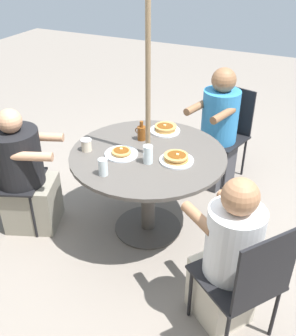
{
  "coord_description": "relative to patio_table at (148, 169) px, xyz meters",
  "views": [
    {
      "loc": [
        -1.12,
        2.4,
        2.23
      ],
      "look_at": [
        0.0,
        0.0,
        0.61
      ],
      "focal_mm": 42.0,
      "sensor_mm": 36.0,
      "label": 1
    }
  ],
  "objects": [
    {
      "name": "umbrella_pole",
      "position": [
        0.0,
        0.0,
        0.45
      ],
      "size": [
        0.04,
        0.04,
        2.11
      ],
      "primitive_type": "cylinder",
      "color": "#846B4C",
      "rests_on": "ground"
    },
    {
      "name": "drinking_glass_a",
      "position": [
        0.15,
        0.41,
        0.2
      ],
      "size": [
        0.07,
        0.07,
        0.13
      ],
      "primitive_type": "cylinder",
      "color": "silver",
      "rests_on": "patio_table"
    },
    {
      "name": "drinking_glass_b",
      "position": [
        -0.06,
        0.13,
        0.21
      ],
      "size": [
        0.07,
        0.07,
        0.14
      ],
      "primitive_type": "cylinder",
      "color": "silver",
      "rests_on": "patio_table"
    },
    {
      "name": "ground_plane",
      "position": [
        0.0,
        0.0,
        -0.6
      ],
      "size": [
        12.0,
        12.0,
        0.0
      ],
      "primitive_type": "plane",
      "color": "gray"
    },
    {
      "name": "pancake_plate_a",
      "position": [
        -0.24,
        0.02,
        0.16
      ],
      "size": [
        0.26,
        0.26,
        0.07
      ],
      "color": "white",
      "rests_on": "patio_table"
    },
    {
      "name": "diner_south",
      "position": [
        -0.28,
        -0.99,
        -0.07
      ],
      "size": [
        0.46,
        0.57,
        1.17
      ],
      "rotation": [
        0.0,
        0.0,
        -0.27
      ],
      "color": "#3D3D42",
      "rests_on": "ground"
    },
    {
      "name": "syrup_bottle",
      "position": [
        0.15,
        -0.19,
        0.2
      ],
      "size": [
        0.09,
        0.07,
        0.16
      ],
      "color": "brown",
      "rests_on": "patio_table"
    },
    {
      "name": "patio_chair_east",
      "position": [
        -0.97,
        0.72,
        -0.09
      ],
      "size": [
        0.61,
        0.61,
        0.91
      ],
      "rotation": [
        0.0,
        0.0,
        -2.21
      ],
      "color": "black",
      "rests_on": "ground"
    },
    {
      "name": "diner_east",
      "position": [
        -0.82,
        0.62,
        -0.1
      ],
      "size": [
        0.55,
        0.52,
        1.1
      ],
      "rotation": [
        0.0,
        0.0,
        -2.21
      ],
      "color": "beige",
      "rests_on": "ground"
    },
    {
      "name": "pancake_plate_b",
      "position": [
        0.17,
        0.11,
        0.16
      ],
      "size": [
        0.26,
        0.26,
        0.05
      ],
      "color": "white",
      "rests_on": "patio_table"
    },
    {
      "name": "pancake_plate_c",
      "position": [
        0.03,
        -0.41,
        0.16
      ],
      "size": [
        0.26,
        0.26,
        0.06
      ],
      "color": "white",
      "rests_on": "patio_table"
    },
    {
      "name": "patio_chair_north",
      "position": [
        1.13,
        0.43,
        -0.09
      ],
      "size": [
        0.57,
        0.57,
        0.91
      ],
      "rotation": [
        0.0,
        0.0,
        -4.34
      ],
      "color": "black",
      "rests_on": "ground"
    },
    {
      "name": "coffee_cup",
      "position": [
        0.45,
        0.16,
        0.19
      ],
      "size": [
        0.08,
        0.08,
        0.09
      ],
      "color": "beige",
      "rests_on": "patio_table"
    },
    {
      "name": "patio_chair_south",
      "position": [
        -0.33,
        -1.16,
        -0.09
      ],
      "size": [
        0.54,
        0.54,
        0.91
      ],
      "rotation": [
        0.0,
        0.0,
        -0.27
      ],
      "color": "black",
      "rests_on": "ground"
    },
    {
      "name": "diner_north",
      "position": [
        0.96,
        0.37,
        -0.12
      ],
      "size": [
        0.6,
        0.54,
        1.08
      ],
      "rotation": [
        0.0,
        0.0,
        -4.34
      ],
      "color": "gray",
      "rests_on": "ground"
    },
    {
      "name": "patio_table",
      "position": [
        0.0,
        0.0,
        0.0
      ],
      "size": [
        1.22,
        1.22,
        0.74
      ],
      "color": "#4C4742",
      "rests_on": "ground"
    }
  ]
}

